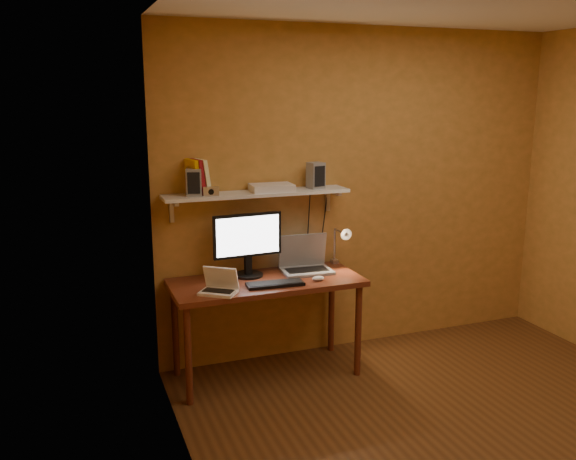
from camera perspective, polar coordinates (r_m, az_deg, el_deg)
name	(u,v)px	position (r m, az deg, el deg)	size (l,w,h in m)	color
room	(491,234)	(3.68, 18.49, -0.33)	(3.44, 3.24, 2.64)	brown
desk	(266,291)	(4.50, -2.03, -5.73)	(1.40, 0.60, 0.75)	maroon
wall_shelf	(257,194)	(4.52, -2.89, 3.40)	(1.40, 0.25, 0.21)	silver
monitor	(248,241)	(4.51, -3.79, -1.07)	(0.53, 0.23, 0.48)	black
laptop	(305,261)	(4.69, 1.59, -2.95)	(0.39, 0.29, 0.28)	gray
netbook	(220,286)	(4.21, -6.42, -5.19)	(0.30, 0.28, 0.18)	white
keyboard	(275,284)	(4.35, -1.22, -5.08)	(0.41, 0.14, 0.02)	black
mouse	(318,278)	(4.46, 2.85, -4.54)	(0.09, 0.06, 0.03)	white
desk_lamp	(341,241)	(4.77, 4.98, -1.02)	(0.09, 0.23, 0.38)	silver
speaker_left	(194,182)	(4.37, -8.77, 4.47)	(0.11, 0.11, 0.19)	gray
speaker_right	(316,175)	(4.66, 2.61, 5.13)	(0.11, 0.11, 0.20)	gray
books	(198,177)	(4.41, -8.46, 4.93)	(0.17, 0.18, 0.25)	#CE9200
shelf_camera	(211,191)	(4.34, -7.18, 3.60)	(0.12, 0.07, 0.07)	silver
router	(272,188)	(4.54, -1.55, 3.99)	(0.31, 0.21, 0.05)	white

